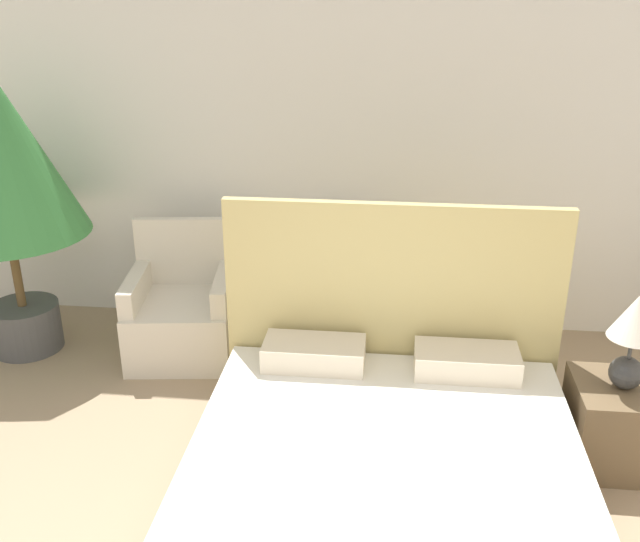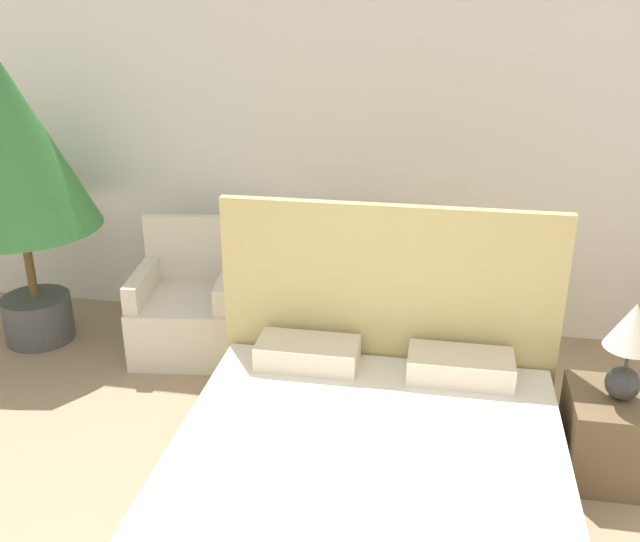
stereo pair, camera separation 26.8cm
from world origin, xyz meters
TOP-DOWN VIEW (x-y plane):
  - wall_back at (0.00, 3.62)m, footprint 10.00×0.06m
  - bed at (0.39, 1.40)m, footprint 1.89×2.07m
  - armchair_near_window_left at (-1.05, 2.95)m, footprint 0.77×0.77m
  - armchair_near_window_right at (0.05, 2.95)m, footprint 0.69×0.69m
  - nightstand at (1.60, 2.02)m, footprint 0.48×0.49m
  - table_lamp at (1.60, 2.01)m, footprint 0.26×0.26m
  - side_table at (-0.50, 2.96)m, footprint 0.31×0.31m

SIDE VIEW (x-z plane):
  - side_table at x=-0.50m, z-range 0.00..0.40m
  - nightstand at x=1.60m, z-range 0.00..0.47m
  - bed at x=0.39m, z-range -0.40..0.92m
  - armchair_near_window_left at x=-1.05m, z-range -0.18..0.72m
  - armchair_near_window_right at x=0.05m, z-range -0.18..0.72m
  - table_lamp at x=1.60m, z-range 0.53..1.06m
  - wall_back at x=0.00m, z-range 0.00..2.90m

